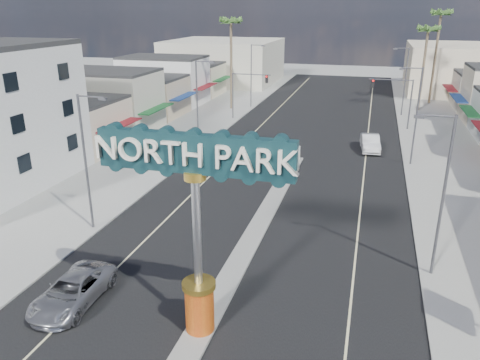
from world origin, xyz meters
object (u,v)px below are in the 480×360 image
Objects in this scene: palm_right_mid at (428,33)px; traffic_signal_right at (395,94)px; streetlight_r_mid at (415,112)px; streetlight_r_near at (441,190)px; streetlight_l_near at (87,157)px; palm_right_far at (441,19)px; gateway_sign at (196,213)px; traffic_signal_left at (246,87)px; car_parked_left at (231,158)px; suv_left at (73,291)px; palm_left_far at (231,26)px; streetlight_l_far at (252,73)px; car_parked_right at (370,143)px; streetlight_r_far at (404,78)px; streetlight_l_mid at (199,100)px.

traffic_signal_right is at bearing -107.63° from palm_right_mid.
palm_right_mid is at bearing 84.36° from streetlight_r_mid.
traffic_signal_right is 34.03m from streetlight_r_near.
palm_right_far reaches higher than streetlight_l_near.
gateway_sign is 1.53× the size of traffic_signal_left.
suv_left is at bearing -96.26° from car_parked_left.
streetlight_r_mid is 26.71m from palm_right_mid.
gateway_sign is 0.70× the size of palm_left_far.
streetlight_l_far is 27.80m from car_parked_left.
suv_left is at bearing -155.98° from streetlight_r_near.
car_parked_right is at bearing 65.91° from suv_left.
streetlight_r_far is 13.21m from palm_right_far.
streetlight_l_mid is (-1.25, -13.99, 0.79)m from traffic_signal_left.
palm_left_far is 30.48m from palm_right_far.
palm_left_far is 0.93× the size of palm_right_far.
streetlight_l_mid is at bearing -132.03° from palm_right_mid.
palm_right_far is at bearing 71.57° from palm_right_mid.
streetlight_l_mid and streetlight_r_mid have the same top height.
streetlight_l_far is 0.69× the size of palm_left_far.
palm_right_mid is at bearing 72.37° from traffic_signal_right.
palm_right_far is (5.82, 18.01, 8.11)m from traffic_signal_right.
streetlight_l_far and streetlight_r_near have the same top height.
streetlight_r_mid is at bearing 57.34° from suv_left.
streetlight_l_far is 1.00× the size of streetlight_r_near.
traffic_signal_left is at bearing -151.58° from palm_right_mid.
traffic_signal_right is at bearing 95.10° from streetlight_r_mid.
streetlight_r_near is at bearing -95.02° from palm_right_far.
palm_right_far reaches higher than car_parked_right.
gateway_sign is at bearing -102.33° from traffic_signal_right.
palm_left_far is 49.28m from suv_left.
traffic_signal_left is 31.22m from palm_right_far.
suv_left is (-16.01, -41.69, -3.55)m from traffic_signal_right.
streetlight_r_near is 0.69× the size of palm_left_far.
streetlight_l_near is at bearing 114.41° from suv_left.
streetlight_l_mid is at bearing 90.00° from streetlight_l_near.
streetlight_r_mid is at bearing 90.00° from streetlight_r_near.
palm_right_mid is at bearing 57.31° from streetlight_r_far.
streetlight_r_far reaches higher than traffic_signal_left.
streetlight_l_far is (0.00, 42.00, 0.00)m from streetlight_l_near.
car_parked_left is at bearing -118.97° from palm_right_far.
streetlight_r_near is 1.73× the size of suv_left.
palm_right_far reaches higher than streetlight_r_near.
streetlight_l_mid is 21.16m from palm_left_far.
streetlight_l_mid is 20.87m from streetlight_r_mid.
traffic_signal_left is at bearing 180.00° from traffic_signal_right.
streetlight_l_mid and streetlight_l_far have the same top height.
palm_right_far is at bearing 65.45° from streetlight_r_far.
streetlight_r_far is 1.73× the size of suv_left.
palm_left_far reaches higher than traffic_signal_left.
streetlight_r_near reaches higher than traffic_signal_right.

